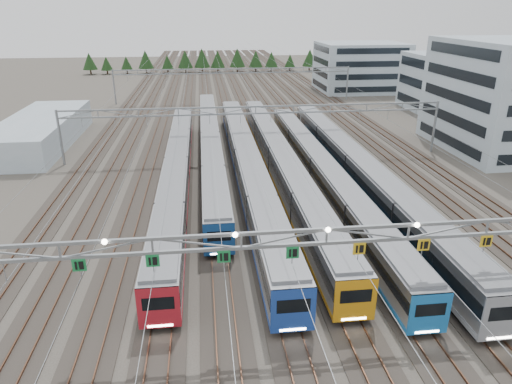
{
  "coord_description": "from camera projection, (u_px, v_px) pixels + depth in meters",
  "views": [
    {
      "loc": [
        -7.68,
        -25.79,
        21.14
      ],
      "look_at": [
        -2.59,
        17.54,
        3.5
      ],
      "focal_mm": 32.0,
      "sensor_mm": 36.0,
      "label": 1
    }
  ],
  "objects": [
    {
      "name": "ground",
      "position": [
        321.0,
        327.0,
        32.5
      ],
      "size": [
        400.0,
        400.0,
        0.0
      ],
      "primitive_type": "plane",
      "color": "#47423A",
      "rests_on": "ground"
    },
    {
      "name": "track_bed",
      "position": [
        230.0,
        86.0,
        124.02
      ],
      "size": [
        54.0,
        260.0,
        5.42
      ],
      "color": "#2D2823",
      "rests_on": "ground"
    },
    {
      "name": "train_a",
      "position": [
        177.0,
        170.0,
        57.4
      ],
      "size": [
        2.96,
        57.68,
        3.85
      ],
      "color": "black",
      "rests_on": "ground"
    },
    {
      "name": "train_b",
      "position": [
        210.0,
        142.0,
        69.48
      ],
      "size": [
        2.85,
        63.76,
        3.71
      ],
      "color": "black",
      "rests_on": "ground"
    },
    {
      "name": "train_c",
      "position": [
        247.0,
        162.0,
        60.11
      ],
      "size": [
        3.11,
        64.53,
        4.06
      ],
      "color": "black",
      "rests_on": "ground"
    },
    {
      "name": "train_d",
      "position": [
        280.0,
        160.0,
        60.93
      ],
      "size": [
        3.07,
        63.94,
        4.0
      ],
      "color": "black",
      "rests_on": "ground"
    },
    {
      "name": "train_e",
      "position": [
        321.0,
        171.0,
        57.24
      ],
      "size": [
        2.9,
        58.55,
        3.77
      ],
      "color": "black",
      "rests_on": "ground"
    },
    {
      "name": "train_f",
      "position": [
        357.0,
        169.0,
        57.31
      ],
      "size": [
        3.16,
        60.2,
        4.13
      ],
      "color": "black",
      "rests_on": "ground"
    },
    {
      "name": "gantry_near",
      "position": [
        326.0,
        240.0,
        29.73
      ],
      "size": [
        56.36,
        0.61,
        8.08
      ],
      "color": "gray",
      "rests_on": "ground"
    },
    {
      "name": "gantry_mid",
      "position": [
        256.0,
        116.0,
        66.94
      ],
      "size": [
        56.36,
        0.36,
        8.0
      ],
      "color": "gray",
      "rests_on": "ground"
    },
    {
      "name": "gantry_far",
      "position": [
        234.0,
        75.0,
        108.37
      ],
      "size": [
        56.36,
        0.36,
        8.0
      ],
      "color": "gray",
      "rests_on": "ground"
    },
    {
      "name": "depot_bldg_south",
      "position": [
        509.0,
        96.0,
        70.68
      ],
      "size": [
        18.0,
        22.0,
        16.83
      ],
      "primitive_type": "cube",
      "color": "#A3B8C3",
      "rests_on": "ground"
    },
    {
      "name": "depot_bldg_mid",
      "position": [
        443.0,
        82.0,
        99.77
      ],
      "size": [
        14.0,
        16.0,
        12.07
      ],
      "primitive_type": "cube",
      "color": "#A3B8C3",
      "rests_on": "ground"
    },
    {
      "name": "depot_bldg_north",
      "position": [
        360.0,
        67.0,
        123.63
      ],
      "size": [
        22.0,
        18.0,
        12.6
      ],
      "primitive_type": "cube",
      "color": "#A3B8C3",
      "rests_on": "ground"
    },
    {
      "name": "west_shed",
      "position": [
        40.0,
        131.0,
        75.3
      ],
      "size": [
        10.0,
        30.0,
        4.48
      ],
      "primitive_type": "cube",
      "color": "#A3B8C3",
      "rests_on": "ground"
    },
    {
      "name": "treeline",
      "position": [
        220.0,
        60.0,
        159.23
      ],
      "size": [
        93.8,
        5.6,
        7.02
      ],
      "color": "#332114",
      "rests_on": "ground"
    }
  ]
}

